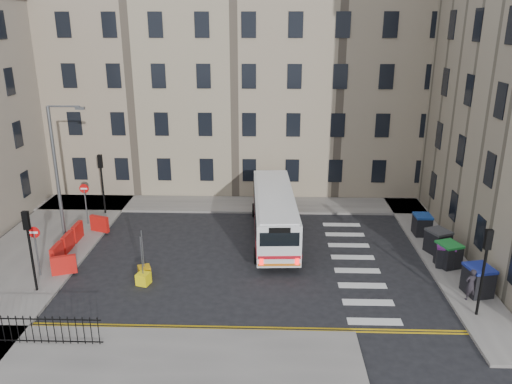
# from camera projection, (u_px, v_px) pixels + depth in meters

# --- Properties ---
(ground) EXTENTS (120.00, 120.00, 0.00)m
(ground) POSITION_uv_depth(u_px,v_px,m) (282.00, 259.00, 27.78)
(ground) COLOR black
(ground) RESTS_ON ground
(pavement_north) EXTENTS (36.00, 3.20, 0.15)m
(pavement_north) POSITION_uv_depth(u_px,v_px,m) (197.00, 204.00, 36.08)
(pavement_north) COLOR slate
(pavement_north) RESTS_ON ground
(pavement_east) EXTENTS (2.40, 26.00, 0.15)m
(pavement_east) POSITION_uv_depth(u_px,v_px,m) (424.00, 232.00, 31.27)
(pavement_east) COLOR slate
(pavement_east) RESTS_ON ground
(pavement_west) EXTENTS (6.00, 22.00, 0.15)m
(pavement_west) POSITION_uv_depth(u_px,v_px,m) (42.00, 247.00, 29.13)
(pavement_west) COLOR slate
(pavement_west) RESTS_ON ground
(pavement_sw) EXTENTS (20.00, 6.00, 0.15)m
(pavement_sw) POSITION_uv_depth(u_px,v_px,m) (98.00, 376.00, 18.50)
(pavement_sw) COLOR slate
(pavement_sw) RESTS_ON ground
(terrace_north) EXTENTS (38.30, 10.80, 17.20)m
(terrace_north) POSITION_uv_depth(u_px,v_px,m) (193.00, 74.00, 39.91)
(terrace_north) COLOR gray
(terrace_north) RESTS_ON ground
(traffic_light_east) EXTENTS (0.28, 0.22, 4.10)m
(traffic_light_east) POSITION_uv_depth(u_px,v_px,m) (485.00, 259.00, 21.39)
(traffic_light_east) COLOR black
(traffic_light_east) RESTS_ON pavement_east
(traffic_light_nw) EXTENTS (0.28, 0.22, 4.10)m
(traffic_light_nw) POSITION_uv_depth(u_px,v_px,m) (102.00, 175.00, 33.38)
(traffic_light_nw) COLOR black
(traffic_light_nw) RESTS_ON pavement_west
(traffic_light_sw) EXTENTS (0.28, 0.22, 4.10)m
(traffic_light_sw) POSITION_uv_depth(u_px,v_px,m) (29.00, 239.00, 23.44)
(traffic_light_sw) COLOR black
(traffic_light_sw) RESTS_ON pavement_west
(streetlamp) EXTENTS (0.50, 0.22, 8.14)m
(streetlamp) POSITION_uv_depth(u_px,v_px,m) (56.00, 173.00, 28.68)
(streetlamp) COLOR #595B5E
(streetlamp) RESTS_ON pavement_west
(no_entry_north) EXTENTS (0.60, 0.08, 3.00)m
(no_entry_north) POSITION_uv_depth(u_px,v_px,m) (85.00, 196.00, 31.75)
(no_entry_north) COLOR #595B5E
(no_entry_north) RESTS_ON pavement_west
(no_entry_south) EXTENTS (0.60, 0.08, 3.00)m
(no_entry_south) POSITION_uv_depth(u_px,v_px,m) (35.00, 241.00, 25.13)
(no_entry_south) COLOR #595B5E
(no_entry_south) RESTS_ON pavement_west
(roadworks_barriers) EXTENTS (1.66, 6.26, 1.00)m
(roadworks_barriers) POSITION_uv_depth(u_px,v_px,m) (74.00, 242.00, 28.40)
(roadworks_barriers) COLOR red
(roadworks_barriers) RESTS_ON pavement_west
(iron_railings) EXTENTS (7.80, 0.04, 1.20)m
(iron_railings) POSITION_uv_depth(u_px,v_px,m) (7.00, 330.00, 20.11)
(iron_railings) COLOR black
(iron_railings) RESTS_ON pavement_sw
(bus) EXTENTS (2.97, 10.33, 2.77)m
(bus) POSITION_uv_depth(u_px,v_px,m) (274.00, 212.00, 30.27)
(bus) COLOR silver
(bus) RESTS_ON ground
(wheelie_bin_a) EXTENTS (1.37, 1.50, 1.42)m
(wheelie_bin_a) POSITION_uv_depth(u_px,v_px,m) (478.00, 280.00, 23.76)
(wheelie_bin_a) COLOR black
(wheelie_bin_a) RESTS_ON pavement_east
(wheelie_bin_b) EXTENTS (1.18, 1.29, 1.20)m
(wheelie_bin_b) POSITION_uv_depth(u_px,v_px,m) (445.00, 255.00, 26.60)
(wheelie_bin_b) COLOR black
(wheelie_bin_b) RESTS_ON pavement_east
(wheelie_bin_c) EXTENTS (1.37, 1.47, 1.31)m
(wheelie_bin_c) POSITION_uv_depth(u_px,v_px,m) (448.00, 254.00, 26.53)
(wheelie_bin_c) COLOR black
(wheelie_bin_c) RESTS_ON pavement_east
(wheelie_bin_d) EXTENTS (1.47, 1.55, 1.35)m
(wheelie_bin_d) POSITION_uv_depth(u_px,v_px,m) (438.00, 241.00, 28.10)
(wheelie_bin_d) COLOR black
(wheelie_bin_d) RESTS_ON pavement_east
(wheelie_bin_e) EXTENTS (1.02, 1.17, 1.27)m
(wheelie_bin_e) POSITION_uv_depth(u_px,v_px,m) (422.00, 225.00, 30.53)
(wheelie_bin_e) COLOR black
(wheelie_bin_e) RESTS_ON pavement_east
(pedestrian) EXTENTS (0.64, 0.49, 1.58)m
(pedestrian) POSITION_uv_depth(u_px,v_px,m) (471.00, 285.00, 23.21)
(pedestrian) COLOR black
(pedestrian) RESTS_ON pavement_east
(bollard_yellow) EXTENTS (0.74, 0.74, 0.60)m
(bollard_yellow) POSITION_uv_depth(u_px,v_px,m) (143.00, 279.00, 25.06)
(bollard_yellow) COLOR yellow
(bollard_yellow) RESTS_ON ground
(bollard_chevron) EXTENTS (0.78, 0.78, 0.60)m
(bollard_chevron) POSITION_uv_depth(u_px,v_px,m) (144.00, 272.00, 25.78)
(bollard_chevron) COLOR #C28B0B
(bollard_chevron) RESTS_ON ground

